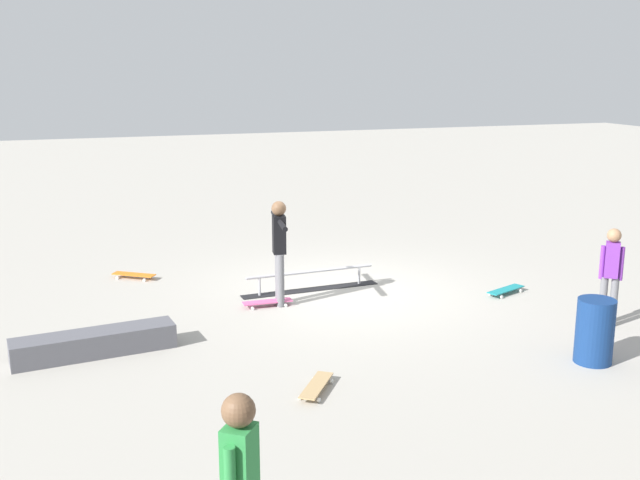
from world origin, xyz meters
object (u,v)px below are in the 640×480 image
(skate_ledge, at_px, (94,343))
(skater_main, at_px, (279,245))
(bystander_purple_shirt, at_px, (611,271))
(loose_skateboard_natural, at_px, (316,386))
(loose_skateboard_teal, at_px, (506,290))
(skateboard_main, at_px, (267,302))
(trash_bin, at_px, (595,331))
(loose_skateboard_orange, at_px, (134,275))
(grind_rail, at_px, (311,281))

(skate_ledge, height_order, skater_main, skater_main)
(bystander_purple_shirt, xyz_separation_m, loose_skateboard_natural, (4.85, 0.79, -0.76))
(skate_ledge, relative_size, loose_skateboard_teal, 2.61)
(skateboard_main, distance_m, trash_bin, 5.01)
(loose_skateboard_orange, distance_m, loose_skateboard_natural, 5.88)
(loose_skateboard_natural, bearing_deg, skate_ledge, 85.27)
(skate_ledge, bearing_deg, bystander_purple_shirt, 170.08)
(skate_ledge, xyz_separation_m, skater_main, (-2.95, -1.26, 0.83))
(grind_rail, height_order, skate_ledge, grind_rail)
(skateboard_main, bearing_deg, skater_main, -174.82)
(skater_main, relative_size, bystander_purple_shirt, 1.15)
(loose_skateboard_orange, bearing_deg, skater_main, -13.13)
(skateboard_main, distance_m, bystander_purple_shirt, 5.27)
(skater_main, xyz_separation_m, loose_skateboard_orange, (2.10, -2.33, -0.92))
(bystander_purple_shirt, height_order, loose_skateboard_orange, bystander_purple_shirt)
(loose_skateboard_teal, relative_size, trash_bin, 0.95)
(bystander_purple_shirt, relative_size, loose_skateboard_orange, 1.93)
(skateboard_main, height_order, loose_skateboard_teal, same)
(skate_ledge, distance_m, bystander_purple_shirt, 7.43)
(loose_skateboard_natural, bearing_deg, skater_main, 26.93)
(grind_rail, relative_size, skateboard_main, 3.08)
(loose_skateboard_orange, relative_size, loose_skateboard_natural, 1.00)
(loose_skateboard_orange, relative_size, trash_bin, 0.90)
(bystander_purple_shirt, bearing_deg, skater_main, -172.41)
(skateboard_main, xyz_separation_m, loose_skateboard_orange, (1.88, -2.35, 0.00))
(bystander_purple_shirt, bearing_deg, loose_skateboard_teal, 144.42)
(loose_skateboard_orange, bearing_deg, bystander_purple_shirt, -2.16)
(skate_ledge, height_order, loose_skateboard_teal, skate_ledge)
(grind_rail, bearing_deg, loose_skateboard_orange, -34.24)
(grind_rail, xyz_separation_m, skater_main, (0.73, 0.62, 0.84))
(skater_main, distance_m, loose_skateboard_natural, 3.49)
(skater_main, relative_size, loose_skateboard_teal, 2.09)
(grind_rail, height_order, loose_skateboard_natural, grind_rail)
(skate_ledge, bearing_deg, loose_skateboard_natural, 139.75)
(grind_rail, height_order, loose_skateboard_orange, grind_rail)
(grind_rail, relative_size, loose_skateboard_orange, 3.21)
(skate_ledge, height_order, loose_skateboard_orange, skate_ledge)
(skateboard_main, relative_size, trash_bin, 0.94)
(bystander_purple_shirt, bearing_deg, loose_skateboard_orange, -179.23)
(grind_rail, distance_m, skate_ledge, 4.13)
(grind_rail, relative_size, loose_skateboard_teal, 3.03)
(skater_main, height_order, loose_skateboard_natural, skater_main)
(loose_skateboard_teal, relative_size, loose_skateboard_natural, 1.06)
(bystander_purple_shirt, bearing_deg, grind_rail, 176.79)
(loose_skateboard_teal, bearing_deg, skater_main, 147.83)
(grind_rail, xyz_separation_m, trash_bin, (-2.49, 4.26, 0.28))
(loose_skateboard_orange, bearing_deg, loose_skateboard_teal, 7.82)
(loose_skateboard_teal, bearing_deg, skateboard_main, 148.56)
(loose_skateboard_orange, bearing_deg, skate_ledge, -68.35)
(skateboard_main, bearing_deg, loose_skateboard_teal, 171.85)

